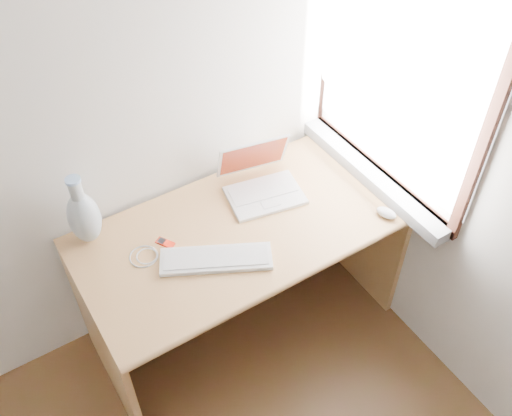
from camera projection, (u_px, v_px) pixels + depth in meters
window at (391, 82)px, 2.32m from camera, size 0.11×0.99×1.10m
desk at (233, 246)px, 2.67m from camera, size 1.43×0.72×0.76m
laptop at (260, 183)px, 2.58m from camera, size 0.37×0.33×0.23m
external_keyboard at (216, 259)px, 2.32m from camera, size 0.47×0.33×0.02m
mouse at (386, 213)px, 2.50m from camera, size 0.08×0.11×0.03m
ipod at (165, 243)px, 2.39m from camera, size 0.07×0.09×0.01m
cable_coil at (144, 256)px, 2.34m from camera, size 0.16×0.16×0.01m
remote at (175, 265)px, 2.31m from camera, size 0.08×0.09×0.01m
vase at (84, 216)px, 2.31m from camera, size 0.13×0.13×0.34m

